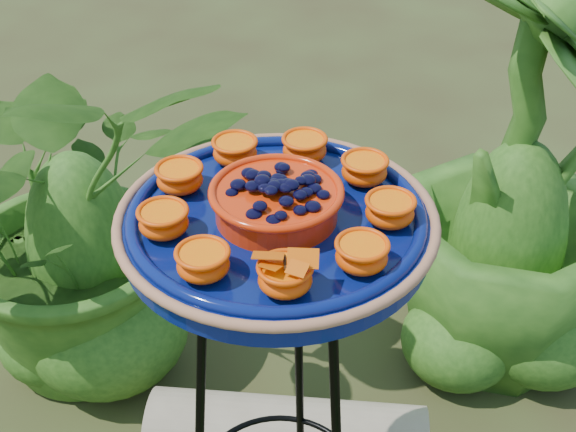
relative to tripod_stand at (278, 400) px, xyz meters
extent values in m
torus|color=black|center=(0.00, 0.00, 0.34)|extent=(0.29, 0.29, 0.02)
cylinder|color=black|center=(0.02, 0.14, -0.10)|extent=(0.03, 0.09, 0.87)
cylinder|color=#071253|center=(0.00, 0.00, 0.37)|extent=(0.50, 0.50, 0.04)
torus|color=#A4694A|center=(0.00, 0.00, 0.39)|extent=(0.47, 0.47, 0.02)
torus|color=#071253|center=(0.00, 0.00, 0.39)|extent=(0.43, 0.43, 0.02)
cylinder|color=red|center=(0.00, 0.00, 0.41)|extent=(0.20, 0.20, 0.04)
torus|color=red|center=(0.00, 0.00, 0.43)|extent=(0.19, 0.19, 0.01)
ellipsoid|color=black|center=(0.00, 0.00, 0.44)|extent=(0.15, 0.15, 0.03)
ellipsoid|color=#F44202|center=(0.16, 0.01, 0.41)|extent=(0.07, 0.07, 0.03)
cylinder|color=#FF9705|center=(0.16, 0.01, 0.42)|extent=(0.06, 0.06, 0.01)
ellipsoid|color=#F44202|center=(0.12, 0.11, 0.41)|extent=(0.07, 0.07, 0.03)
cylinder|color=#FF9705|center=(0.12, 0.11, 0.42)|extent=(0.06, 0.06, 0.01)
ellipsoid|color=#F44202|center=(0.02, 0.16, 0.41)|extent=(0.07, 0.07, 0.03)
cylinder|color=#FF9705|center=(0.02, 0.16, 0.42)|extent=(0.06, 0.06, 0.01)
ellipsoid|color=#F44202|center=(-0.08, 0.14, 0.41)|extent=(0.07, 0.07, 0.03)
cylinder|color=#FF9705|center=(-0.08, 0.14, 0.42)|extent=(0.06, 0.06, 0.01)
ellipsoid|color=#F44202|center=(-0.15, 0.05, 0.41)|extent=(0.07, 0.07, 0.03)
cylinder|color=#FF9705|center=(-0.15, 0.05, 0.42)|extent=(0.06, 0.06, 0.01)
ellipsoid|color=#F44202|center=(-0.15, -0.06, 0.41)|extent=(0.07, 0.07, 0.03)
cylinder|color=#FF9705|center=(-0.15, -0.06, 0.42)|extent=(0.06, 0.06, 0.01)
ellipsoid|color=#F44202|center=(-0.08, -0.14, 0.41)|extent=(0.07, 0.07, 0.03)
cylinder|color=#FF9705|center=(-0.08, -0.14, 0.42)|extent=(0.06, 0.06, 0.01)
ellipsoid|color=#F44202|center=(0.03, -0.16, 0.41)|extent=(0.07, 0.07, 0.03)
cylinder|color=#FF9705|center=(0.03, -0.16, 0.42)|extent=(0.06, 0.06, 0.01)
ellipsoid|color=#F44202|center=(0.13, -0.10, 0.41)|extent=(0.07, 0.07, 0.03)
cylinder|color=#FF9705|center=(0.13, -0.10, 0.42)|extent=(0.06, 0.06, 0.01)
cylinder|color=black|center=(0.03, -0.16, 0.43)|extent=(0.01, 0.03, 0.00)
cube|color=#F76304|center=(0.01, -0.15, 0.44)|extent=(0.04, 0.03, 0.01)
cube|color=#F76304|center=(0.06, -0.15, 0.44)|extent=(0.04, 0.03, 0.01)
imported|color=#224913|center=(-0.58, 0.60, -0.08)|extent=(1.03, 0.96, 0.91)
imported|color=#224913|center=(0.48, 0.76, 0.00)|extent=(0.78, 0.78, 1.07)
camera|label=1|loc=(0.14, -0.92, 1.06)|focal=50.00mm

